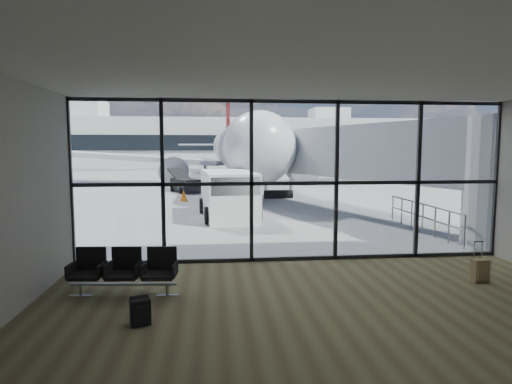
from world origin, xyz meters
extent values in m
plane|color=slate|center=(0.00, 40.00, 0.00)|extent=(220.00, 220.00, 0.00)
cube|color=brown|center=(0.00, -4.00, 0.01)|extent=(12.00, 8.00, 0.01)
cube|color=silver|center=(0.00, -4.00, 4.50)|extent=(12.00, 8.00, 0.02)
cube|color=#B0B0AB|center=(0.00, -8.00, 2.25)|extent=(12.00, 0.02, 4.50)
cube|color=white|center=(0.00, 0.00, 2.25)|extent=(12.00, 0.04, 4.50)
cube|color=black|center=(0.00, 0.00, 0.06)|extent=(12.00, 0.12, 0.10)
cube|color=black|center=(0.00, 0.00, 2.20)|extent=(12.00, 0.12, 0.10)
cube|color=black|center=(0.00, 0.00, 4.44)|extent=(12.00, 0.12, 0.10)
cube|color=black|center=(-6.00, 0.00, 2.25)|extent=(0.10, 0.12, 4.50)
cube|color=black|center=(-3.60, 0.00, 2.25)|extent=(0.10, 0.12, 4.50)
cube|color=black|center=(-1.20, 0.00, 2.25)|extent=(0.10, 0.12, 4.50)
cube|color=black|center=(1.20, 0.00, 2.25)|extent=(0.10, 0.12, 4.50)
cube|color=black|center=(3.60, 0.00, 2.25)|extent=(0.10, 0.12, 4.50)
cube|color=black|center=(6.00, 0.00, 2.25)|extent=(0.10, 0.12, 4.50)
cylinder|color=#ACAFB2|center=(7.20, 1.00, 2.10)|extent=(2.80, 2.80, 4.20)
cube|color=#ACAFB2|center=(4.55, 8.00, 3.00)|extent=(7.45, 14.81, 2.40)
cube|color=#ACAFB2|center=(1.90, 15.00, 3.00)|extent=(2.60, 2.20, 2.60)
cylinder|color=gray|center=(1.10, 15.00, 0.90)|extent=(0.20, 0.20, 1.80)
cylinder|color=gray|center=(2.70, 15.00, 0.90)|extent=(0.20, 0.20, 1.80)
cylinder|color=black|center=(1.90, 15.00, 0.25)|extent=(1.80, 0.56, 0.56)
cylinder|color=gray|center=(5.60, 0.80, 0.55)|extent=(0.06, 0.06, 1.10)
cylinder|color=gray|center=(5.60, 1.70, 0.55)|extent=(0.06, 0.06, 1.10)
cylinder|color=gray|center=(5.60, 2.60, 0.55)|extent=(0.06, 0.06, 1.10)
cylinder|color=gray|center=(5.60, 3.50, 0.55)|extent=(0.06, 0.06, 1.10)
cylinder|color=gray|center=(5.60, 4.40, 0.55)|extent=(0.06, 0.06, 1.10)
cylinder|color=gray|center=(5.60, 5.30, 0.55)|extent=(0.06, 0.06, 1.10)
cylinder|color=gray|center=(5.60, 6.20, 0.55)|extent=(0.06, 0.06, 1.10)
cylinder|color=gray|center=(5.60, 3.50, 1.08)|extent=(0.06, 5.40, 0.06)
cylinder|color=gray|center=(5.60, 3.50, 0.60)|extent=(0.06, 5.40, 0.06)
cube|color=beige|center=(0.00, 62.00, 4.00)|extent=(80.00, 12.00, 8.00)
cube|color=black|center=(0.00, 55.90, 4.00)|extent=(80.00, 0.20, 2.40)
cube|color=beige|center=(-25.00, 62.00, 9.50)|extent=(10.00, 8.00, 3.00)
cube|color=beige|center=(18.00, 62.00, 9.00)|extent=(6.00, 6.00, 2.00)
cylinder|color=#382619|center=(-39.00, 72.00, 1.53)|extent=(0.50, 0.50, 3.06)
sphere|color=black|center=(-39.00, 72.00, 5.27)|extent=(5.61, 5.61, 5.61)
cylinder|color=#382619|center=(-33.00, 72.00, 1.71)|extent=(0.50, 0.50, 3.42)
sphere|color=black|center=(-33.00, 72.00, 5.89)|extent=(6.27, 6.27, 6.27)
cylinder|color=#382619|center=(-27.00, 72.00, 1.35)|extent=(0.50, 0.50, 2.70)
sphere|color=black|center=(-27.00, 72.00, 4.65)|extent=(4.95, 4.95, 4.95)
cylinder|color=#382619|center=(-21.00, 72.00, 1.53)|extent=(0.50, 0.50, 3.06)
sphere|color=black|center=(-21.00, 72.00, 5.27)|extent=(5.61, 5.61, 5.61)
cylinder|color=#382619|center=(-15.00, 72.00, 1.71)|extent=(0.50, 0.50, 3.42)
sphere|color=black|center=(-15.00, 72.00, 5.89)|extent=(6.27, 6.27, 6.27)
cube|color=gray|center=(-4.19, -2.50, 0.26)|extent=(2.28, 0.29, 0.04)
cube|color=black|center=(-4.97, -2.43, 0.46)|extent=(0.70, 0.66, 0.08)
cube|color=black|center=(-4.94, -2.14, 0.73)|extent=(0.65, 0.13, 0.57)
cube|color=black|center=(-4.19, -2.50, 0.46)|extent=(0.70, 0.66, 0.08)
cube|color=black|center=(-4.17, -2.21, 0.73)|extent=(0.65, 0.13, 0.57)
cube|color=black|center=(-3.42, -2.57, 0.46)|extent=(0.70, 0.66, 0.08)
cube|color=black|center=(-3.39, -2.28, 0.73)|extent=(0.65, 0.13, 0.57)
cylinder|color=gray|center=(-5.12, -2.41, 0.13)|extent=(0.06, 0.06, 0.26)
cylinder|color=gray|center=(-3.26, -2.59, 0.13)|extent=(0.06, 0.06, 0.26)
cube|color=black|center=(-3.58, -4.11, 0.24)|extent=(0.40, 0.32, 0.48)
cube|color=black|center=(-3.54, -4.23, 0.24)|extent=(0.29, 0.15, 0.33)
cylinder|color=black|center=(-3.62, -4.01, 0.48)|extent=(0.34, 0.19, 0.09)
cube|color=olive|center=(4.01, -2.41, 0.29)|extent=(0.37, 0.25, 0.54)
cube|color=olive|center=(4.02, -2.53, 0.29)|extent=(0.30, 0.06, 0.40)
cylinder|color=gray|center=(3.91, -2.32, 0.74)|extent=(0.02, 0.02, 0.45)
cylinder|color=gray|center=(4.10, -2.30, 0.74)|extent=(0.02, 0.02, 0.45)
cube|color=black|center=(4.01, -2.31, 0.96)|extent=(0.24, 0.05, 0.02)
cylinder|color=black|center=(3.91, -2.32, 0.03)|extent=(0.03, 0.06, 0.06)
cylinder|color=black|center=(4.10, -2.30, 0.03)|extent=(0.03, 0.06, 0.06)
cylinder|color=silver|center=(0.07, 27.16, 3.20)|extent=(4.34, 32.09, 3.95)
sphere|color=silver|center=(0.27, 11.14, 3.20)|extent=(3.95, 3.95, 3.95)
cone|color=silver|center=(-0.15, 45.85, 3.53)|extent=(4.03, 6.46, 3.95)
cube|color=black|center=(0.26, 11.78, 3.74)|extent=(2.37, 1.31, 0.53)
cube|color=silver|center=(-9.02, 28.12, 2.30)|extent=(16.38, 8.24, 1.27)
cylinder|color=black|center=(-5.47, 26.03, 1.23)|extent=(2.29, 3.66, 2.24)
cube|color=silver|center=(-3.56, 45.28, 3.63)|extent=(6.14, 3.04, 0.19)
cube|color=silver|center=(9.14, 28.34, 2.30)|extent=(16.34, 8.57, 1.27)
cylinder|color=black|center=(5.64, 26.16, 1.23)|extent=(2.29, 3.66, 2.24)
cube|color=silver|center=(3.27, 45.36, 3.63)|extent=(6.15, 3.17, 0.19)
cube|color=#5A0E0C|center=(-0.15, 45.85, 7.05)|extent=(0.37, 4.06, 6.41)
cylinder|color=gray|center=(0.24, 13.27, 0.75)|extent=(0.21, 0.21, 1.50)
cylinder|color=black|center=(0.24, 13.27, 0.37)|extent=(0.28, 0.75, 0.75)
cylinder|color=black|center=(-2.92, 27.66, 0.48)|extent=(0.49, 1.03, 1.03)
cylinder|color=black|center=(3.06, 27.73, 0.48)|extent=(0.49, 1.03, 1.03)
cube|color=white|center=(-1.56, 7.74, 1.06)|extent=(2.57, 5.06, 2.12)
cube|color=black|center=(-1.39, 5.94, 1.65)|extent=(2.13, 1.46, 0.74)
cylinder|color=black|center=(-2.47, 6.06, 0.37)|extent=(0.33, 0.76, 0.74)
cylinder|color=black|center=(-0.35, 6.26, 0.37)|extent=(0.33, 0.76, 0.74)
cylinder|color=black|center=(-2.77, 9.23, 0.37)|extent=(0.33, 0.76, 0.74)
cylinder|color=black|center=(-0.65, 9.43, 0.37)|extent=(0.33, 0.76, 0.74)
cube|color=black|center=(-4.23, 19.36, 0.51)|extent=(2.33, 3.06, 0.92)
cube|color=black|center=(-4.69, 20.37, 1.20)|extent=(1.97, 2.56, 0.95)
cylinder|color=black|center=(-4.43, 18.25, 0.23)|extent=(0.36, 0.50, 0.46)
cylinder|color=black|center=(-3.26, 18.79, 0.23)|extent=(0.36, 0.50, 0.46)
cylinder|color=black|center=(-5.21, 19.93, 0.23)|extent=(0.36, 0.50, 0.46)
cylinder|color=black|center=(-4.03, 20.47, 0.23)|extent=(0.36, 0.50, 0.46)
cube|color=gold|center=(-13.87, 15.96, 0.46)|extent=(2.49, 3.24, 0.82)
cube|color=gray|center=(-13.60, 16.73, 1.63)|extent=(2.12, 2.66, 1.51)
cylinder|color=black|center=(-14.98, 15.27, 0.22)|extent=(0.34, 0.49, 0.45)
cylinder|color=black|center=(-13.44, 14.73, 0.22)|extent=(0.34, 0.49, 0.45)
cylinder|color=black|center=(-14.30, 17.20, 0.22)|extent=(0.34, 0.49, 0.45)
cylinder|color=black|center=(-12.76, 16.65, 0.22)|extent=(0.34, 0.49, 0.45)
cube|color=orange|center=(-4.00, 14.17, 0.02)|extent=(0.47, 0.47, 0.03)
cone|color=orange|center=(-4.00, 14.17, 0.33)|extent=(0.44, 0.44, 0.67)
cube|color=#DC460B|center=(-1.40, 11.97, 0.01)|extent=(0.39, 0.39, 0.03)
cone|color=#DC460B|center=(-1.40, 11.97, 0.28)|extent=(0.37, 0.37, 0.56)
camera|label=1|loc=(-2.27, -11.68, 3.18)|focal=30.00mm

